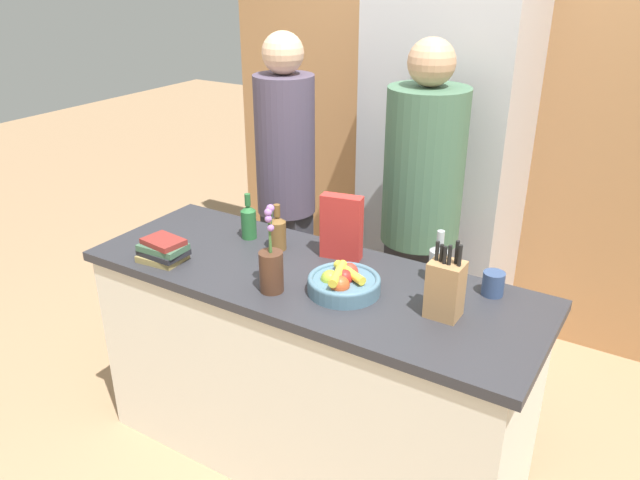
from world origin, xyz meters
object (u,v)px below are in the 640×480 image
object	(u,v)px
knife_block	(445,288)
bottle_vinegar	(277,232)
person_at_sink	(286,182)
flower_vase	(271,268)
person_in_blue	(421,211)
cereal_box	(341,227)
book_stack	(163,250)
coffee_mug	(494,283)
bottle_wine	(249,221)
bottle_oil	(439,262)
fruit_bowl	(343,282)
refrigerator	(444,174)

from	to	relation	value
knife_block	bottle_vinegar	size ratio (longest dim) A/B	1.42
knife_block	person_at_sink	distance (m)	1.34
flower_vase	person_in_blue	bearing A→B (deg)	75.03
knife_block	cereal_box	world-z (taller)	knife_block
knife_block	person_at_sink	bearing A→B (deg)	149.15
knife_block	book_stack	world-z (taller)	knife_block
coffee_mug	person_at_sink	size ratio (longest dim) A/B	0.07
cereal_box	bottle_wine	distance (m)	0.46
flower_vase	bottle_oil	xyz separation A→B (m)	(0.51, 0.41, -0.01)
book_stack	bottle_vinegar	size ratio (longest dim) A/B	0.98
fruit_bowl	cereal_box	bearing A→B (deg)	121.56
refrigerator	flower_vase	distance (m)	1.46
fruit_bowl	knife_block	distance (m)	0.40
refrigerator	coffee_mug	world-z (taller)	refrigerator
knife_block	bottle_wine	xyz separation A→B (m)	(-1.00, 0.18, -0.03)
knife_block	coffee_mug	size ratio (longest dim) A/B	2.45
bottle_oil	person_in_blue	world-z (taller)	person_in_blue
knife_block	refrigerator	bearing A→B (deg)	111.60
person_in_blue	refrigerator	bearing A→B (deg)	92.40
refrigerator	coffee_mug	distance (m)	1.20
cereal_box	coffee_mug	bearing A→B (deg)	2.41
flower_vase	coffee_mug	size ratio (longest dim) A/B	2.91
coffee_mug	cereal_box	bearing A→B (deg)	-177.59
refrigerator	knife_block	world-z (taller)	refrigerator
refrigerator	fruit_bowl	bearing A→B (deg)	-84.81
book_stack	knife_block	bearing A→B (deg)	9.81
person_in_blue	bottle_oil	bearing A→B (deg)	-68.36
knife_block	bottle_oil	bearing A→B (deg)	116.58
refrigerator	bottle_oil	bearing A→B (deg)	-69.56
knife_block	bottle_vinegar	world-z (taller)	knife_block
bottle_wine	person_in_blue	distance (m)	0.81
refrigerator	coffee_mug	size ratio (longest dim) A/B	16.69
bottle_oil	knife_block	bearing A→B (deg)	-63.42
fruit_bowl	refrigerator	bearing A→B (deg)	95.19
coffee_mug	person_in_blue	xyz separation A→B (m)	(-0.49, 0.45, 0.03)
person_in_blue	bottle_wine	bearing A→B (deg)	-148.11
book_stack	bottle_vinegar	distance (m)	0.49
knife_block	fruit_bowl	bearing A→B (deg)	-174.36
flower_vase	book_stack	xyz separation A→B (m)	(-0.54, -0.03, -0.05)
coffee_mug	person_at_sink	bearing A→B (deg)	160.58
bottle_oil	person_in_blue	distance (m)	0.54
bottle_oil	cereal_box	bearing A→B (deg)	-178.18
cereal_box	bottle_oil	world-z (taller)	cereal_box
cereal_box	book_stack	distance (m)	0.75
refrigerator	book_stack	world-z (taller)	refrigerator
coffee_mug	bottle_oil	world-z (taller)	bottle_oil
knife_block	coffee_mug	world-z (taller)	knife_block
fruit_bowl	knife_block	xyz separation A→B (m)	(0.39, 0.04, 0.07)
person_in_blue	person_at_sink	bearing A→B (deg)	172.13
bottle_vinegar	bottle_wine	world-z (taller)	bottle_wine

